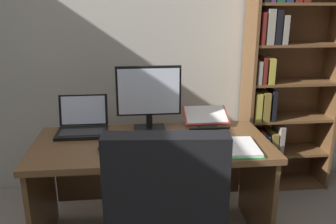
# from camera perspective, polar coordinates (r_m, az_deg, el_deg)

# --- Properties ---
(wall_back) EXTENTS (5.27, 0.12, 2.85)m
(wall_back) POSITION_cam_1_polar(r_m,az_deg,el_deg) (3.01, -5.56, 14.05)
(wall_back) COLOR beige
(wall_back) RESTS_ON ground
(desk) EXTENTS (1.53, 0.70, 0.73)m
(desk) POSITION_cam_1_polar(r_m,az_deg,el_deg) (2.44, -2.66, -8.56)
(desk) COLOR brown
(desk) RESTS_ON ground
(bookshelf) EXTENTS (0.76, 0.31, 1.91)m
(bookshelf) POSITION_cam_1_polar(r_m,az_deg,el_deg) (3.10, 17.85, 5.22)
(bookshelf) COLOR brown
(bookshelf) RESTS_ON ground
(monitor) EXTENTS (0.45, 0.16, 0.46)m
(monitor) POSITION_cam_1_polar(r_m,az_deg,el_deg) (2.43, -3.12, 2.17)
(monitor) COLOR black
(monitor) RESTS_ON desk
(laptop) EXTENTS (0.34, 0.29, 0.24)m
(laptop) POSITION_cam_1_polar(r_m,az_deg,el_deg) (2.51, -13.71, -2.06)
(laptop) COLOR black
(laptop) RESTS_ON desk
(keyboard) EXTENTS (0.42, 0.15, 0.02)m
(keyboard) POSITION_cam_1_polar(r_m,az_deg,el_deg) (2.18, -2.54, -5.72)
(keyboard) COLOR black
(keyboard) RESTS_ON desk
(computer_mouse) EXTENTS (0.06, 0.10, 0.04)m
(computer_mouse) POSITION_cam_1_polar(r_m,az_deg,el_deg) (2.18, -10.49, -5.75)
(computer_mouse) COLOR black
(computer_mouse) RESTS_ON desk
(reading_stand_with_book) EXTENTS (0.33, 0.26, 0.12)m
(reading_stand_with_book) POSITION_cam_1_polar(r_m,az_deg,el_deg) (2.59, 6.21, -0.83)
(reading_stand_with_book) COLOR black
(reading_stand_with_book) RESTS_ON desk
(open_binder) EXTENTS (0.42, 0.34, 0.02)m
(open_binder) POSITION_cam_1_polar(r_m,az_deg,el_deg) (2.20, 9.32, -5.68)
(open_binder) COLOR green
(open_binder) RESTS_ON desk
(notepad) EXTENTS (0.18, 0.23, 0.01)m
(notepad) POSITION_cam_1_polar(r_m,az_deg,el_deg) (2.29, 2.16, -4.70)
(notepad) COLOR white
(notepad) RESTS_ON desk
(pen) EXTENTS (0.13, 0.05, 0.01)m
(pen) POSITION_cam_1_polar(r_m,az_deg,el_deg) (2.29, 2.66, -4.47)
(pen) COLOR black
(pen) RESTS_ON notepad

